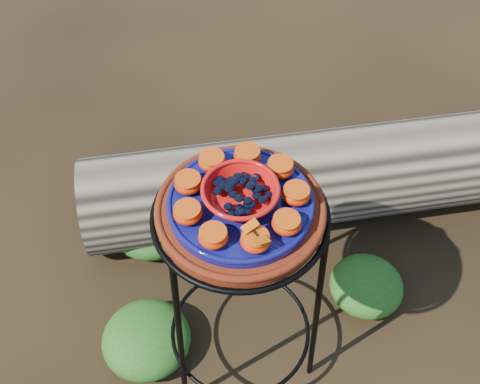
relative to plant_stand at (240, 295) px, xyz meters
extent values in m
plane|color=black|center=(0.00, 0.00, -0.35)|extent=(60.00, 60.00, 0.00)
cylinder|color=#3F0E08|center=(0.00, 0.00, 0.37)|extent=(0.37, 0.37, 0.03)
cylinder|color=#0A0845|center=(0.00, 0.00, 0.39)|extent=(0.32, 0.32, 0.02)
ellipsoid|color=#B50702|center=(0.00, -0.12, 0.42)|extent=(0.06, 0.06, 0.03)
ellipsoid|color=#B50702|center=(0.08, -0.09, 0.42)|extent=(0.06, 0.06, 0.03)
ellipsoid|color=#B50702|center=(0.12, -0.02, 0.42)|extent=(0.06, 0.06, 0.03)
ellipsoid|color=#B50702|center=(0.10, 0.06, 0.42)|extent=(0.06, 0.06, 0.03)
ellipsoid|color=#B50702|center=(0.04, 0.11, 0.42)|extent=(0.06, 0.06, 0.03)
ellipsoid|color=#B50702|center=(-0.04, 0.11, 0.42)|extent=(0.06, 0.06, 0.03)
ellipsoid|color=#B50702|center=(-0.10, 0.06, 0.42)|extent=(0.06, 0.06, 0.03)
ellipsoid|color=#B50702|center=(-0.12, -0.02, 0.42)|extent=(0.06, 0.06, 0.03)
ellipsoid|color=#B50702|center=(-0.08, -0.09, 0.42)|extent=(0.06, 0.06, 0.03)
ellipsoid|color=#174816|center=(-0.28, 0.08, -0.28)|extent=(0.27, 0.27, 0.14)
ellipsoid|color=#174816|center=(0.45, 0.10, -0.29)|extent=(0.24, 0.24, 0.12)
ellipsoid|color=#174816|center=(-0.20, 0.50, -0.28)|extent=(0.28, 0.28, 0.14)
camera|label=1|loc=(-0.19, -0.79, 1.41)|focal=45.00mm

